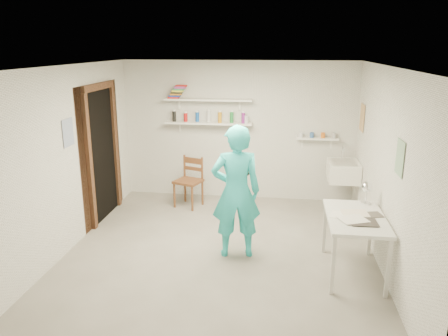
# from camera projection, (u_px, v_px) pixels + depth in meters

# --- Properties ---
(floor) EXTENTS (4.00, 4.50, 0.02)m
(floor) POSITION_uv_depth(u_px,v_px,m) (220.00, 253.00, 5.76)
(floor) COLOR slate
(floor) RESTS_ON ground
(ceiling) EXTENTS (4.00, 4.50, 0.02)m
(ceiling) POSITION_uv_depth(u_px,v_px,m) (219.00, 65.00, 5.10)
(ceiling) COLOR silver
(ceiling) RESTS_ON wall_back
(wall_back) EXTENTS (4.00, 0.02, 2.40)m
(wall_back) POSITION_uv_depth(u_px,v_px,m) (238.00, 131.00, 7.59)
(wall_back) COLOR silver
(wall_back) RESTS_ON ground
(wall_front) EXTENTS (4.00, 0.02, 2.40)m
(wall_front) POSITION_uv_depth(u_px,v_px,m) (177.00, 244.00, 3.27)
(wall_front) COLOR silver
(wall_front) RESTS_ON ground
(wall_left) EXTENTS (0.02, 4.50, 2.40)m
(wall_left) POSITION_uv_depth(u_px,v_px,m) (67.00, 160.00, 5.69)
(wall_left) COLOR silver
(wall_left) RESTS_ON ground
(wall_right) EXTENTS (0.02, 4.50, 2.40)m
(wall_right) POSITION_uv_depth(u_px,v_px,m) (387.00, 171.00, 5.17)
(wall_right) COLOR silver
(wall_right) RESTS_ON ground
(doorway_recess) EXTENTS (0.02, 0.90, 2.00)m
(doorway_recess) POSITION_uv_depth(u_px,v_px,m) (102.00, 155.00, 6.74)
(doorway_recess) COLOR black
(doorway_recess) RESTS_ON wall_left
(corridor_box) EXTENTS (1.40, 1.50, 2.10)m
(corridor_box) POSITION_uv_depth(u_px,v_px,m) (58.00, 151.00, 6.82)
(corridor_box) COLOR brown
(corridor_box) RESTS_ON ground
(door_lintel) EXTENTS (0.06, 1.05, 0.10)m
(door_lintel) POSITION_uv_depth(u_px,v_px,m) (98.00, 86.00, 6.45)
(door_lintel) COLOR brown
(door_lintel) RESTS_ON wall_left
(door_jamb_near) EXTENTS (0.06, 0.10, 2.00)m
(door_jamb_near) POSITION_uv_depth(u_px,v_px,m) (90.00, 164.00, 6.26)
(door_jamb_near) COLOR brown
(door_jamb_near) RESTS_ON ground
(door_jamb_far) EXTENTS (0.06, 0.10, 2.00)m
(door_jamb_far) POSITION_uv_depth(u_px,v_px,m) (115.00, 148.00, 7.21)
(door_jamb_far) COLOR brown
(door_jamb_far) RESTS_ON ground
(shelf_lower) EXTENTS (1.50, 0.22, 0.03)m
(shelf_lower) POSITION_uv_depth(u_px,v_px,m) (208.00, 123.00, 7.48)
(shelf_lower) COLOR white
(shelf_lower) RESTS_ON wall_back
(shelf_upper) EXTENTS (1.50, 0.22, 0.03)m
(shelf_upper) POSITION_uv_depth(u_px,v_px,m) (208.00, 100.00, 7.38)
(shelf_upper) COLOR white
(shelf_upper) RESTS_ON wall_back
(ledge_shelf) EXTENTS (0.70, 0.14, 0.03)m
(ledge_shelf) POSITION_uv_depth(u_px,v_px,m) (317.00, 139.00, 7.35)
(ledge_shelf) COLOR white
(ledge_shelf) RESTS_ON wall_back
(poster_left) EXTENTS (0.01, 0.28, 0.36)m
(poster_left) POSITION_uv_depth(u_px,v_px,m) (68.00, 133.00, 5.64)
(poster_left) COLOR #334C7F
(poster_left) RESTS_ON wall_left
(poster_right_a) EXTENTS (0.01, 0.34, 0.42)m
(poster_right_a) POSITION_uv_depth(u_px,v_px,m) (362.00, 118.00, 6.80)
(poster_right_a) COLOR #995933
(poster_right_a) RESTS_ON wall_right
(poster_right_b) EXTENTS (0.01, 0.30, 0.38)m
(poster_right_b) POSITION_uv_depth(u_px,v_px,m) (400.00, 158.00, 4.57)
(poster_right_b) COLOR #3F724C
(poster_right_b) RESTS_ON wall_right
(belfast_sink) EXTENTS (0.48, 0.60, 0.30)m
(belfast_sink) POSITION_uv_depth(u_px,v_px,m) (343.00, 171.00, 6.96)
(belfast_sink) COLOR white
(belfast_sink) RESTS_ON wall_right
(man) EXTENTS (0.70, 0.53, 1.72)m
(man) POSITION_uv_depth(u_px,v_px,m) (236.00, 192.00, 5.48)
(man) COLOR #28C7CB
(man) RESTS_ON ground
(wall_clock) EXTENTS (0.31, 0.10, 0.31)m
(wall_clock) POSITION_uv_depth(u_px,v_px,m) (241.00, 166.00, 5.61)
(wall_clock) COLOR beige
(wall_clock) RESTS_ON man
(wooden_chair) EXTENTS (0.52, 0.51, 0.88)m
(wooden_chair) POSITION_uv_depth(u_px,v_px,m) (188.00, 181.00, 7.31)
(wooden_chair) COLOR brown
(wooden_chair) RESTS_ON ground
(work_table) EXTENTS (0.66, 1.09, 0.73)m
(work_table) POSITION_uv_depth(u_px,v_px,m) (353.00, 245.00, 5.15)
(work_table) COLOR silver
(work_table) RESTS_ON ground
(desk_lamp) EXTENTS (0.14, 0.14, 0.14)m
(desk_lamp) POSITION_uv_depth(u_px,v_px,m) (367.00, 187.00, 5.39)
(desk_lamp) COLOR silver
(desk_lamp) RESTS_ON work_table
(spray_cans) EXTENTS (1.26, 0.06, 0.17)m
(spray_cans) POSITION_uv_depth(u_px,v_px,m) (208.00, 117.00, 7.46)
(spray_cans) COLOR black
(spray_cans) RESTS_ON shelf_lower
(book_stack) EXTENTS (0.32, 0.14, 0.22)m
(book_stack) POSITION_uv_depth(u_px,v_px,m) (177.00, 92.00, 7.41)
(book_stack) COLOR red
(book_stack) RESTS_ON shelf_upper
(ledge_pots) EXTENTS (0.48, 0.07, 0.09)m
(ledge_pots) POSITION_uv_depth(u_px,v_px,m) (317.00, 135.00, 7.33)
(ledge_pots) COLOR silver
(ledge_pots) RESTS_ON ledge_shelf
(papers) EXTENTS (0.30, 0.22, 0.02)m
(papers) POSITION_uv_depth(u_px,v_px,m) (356.00, 215.00, 5.05)
(papers) COLOR silver
(papers) RESTS_ON work_table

